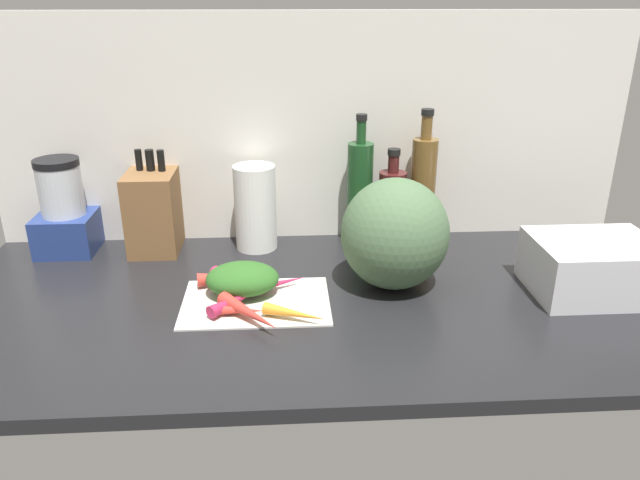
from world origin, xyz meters
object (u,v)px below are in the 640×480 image
Objects in this scene: carrot_5 at (278,283)px; carrot_6 at (295,314)px; carrot_0 at (225,278)px; carrot_3 at (233,282)px; bottle_2 at (423,189)px; knife_block at (154,211)px; winter_squash at (395,234)px; paper_towel_roll at (255,208)px; carrot_2 at (241,310)px; bottle_0 at (360,192)px; carrot_4 at (249,313)px; carrot_1 at (237,299)px; dish_rack at (593,267)px; blender_appliance at (64,212)px; cutting_board at (256,301)px; bottle_1 at (391,206)px.

carrot_6 is at bearing -76.01° from carrot_5.
carrot_0 reaches higher than carrot_5.
carrot_3 is at bearing 176.21° from carrot_5.
carrot_3 is 1.08× the size of carrot_6.
carrot_3 is 57.43cm from bottle_2.
carrot_3 is 0.56× the size of knife_block.
winter_squash is 1.14× the size of paper_towel_roll.
paper_towel_roll is at bearing 102.13° from carrot_5.
carrot_6 is at bearing -12.90° from carrot_2.
carrot_6 is at bearing -113.32° from bottle_0.
carrot_4 reaches higher than carrot_6.
bottle_0 reaches higher than winter_squash.
paper_towel_roll is (2.99, 34.34, 9.10)cm from carrot_1.
dish_rack is (71.57, -4.52, 4.25)cm from carrot_5.
dish_rack is at bearing 5.45° from carrot_2.
carrot_0 is at bearing -143.61° from bottle_0.
paper_towel_roll reaches higher than carrot_0.
winter_squash is 41.14cm from paper_towel_roll.
carrot_0 reaches higher than carrot_3.
carrot_6 is (13.78, -15.33, -0.21)cm from carrot_3.
blender_appliance reaches higher than dish_rack.
carrot_5 is 49.52cm from bottle_2.
knife_block is (-24.72, 39.40, 8.90)cm from carrot_2.
dish_rack is (44.61, -6.13, -6.70)cm from winter_squash.
carrot_6 is at bearing -49.39° from knife_block.
blender_appliance is at bearing -179.95° from bottle_2.
cutting_board is 61.31cm from blender_appliance.
carrot_2 is at bearing -39.51° from blender_appliance.
carrot_5 is 0.52× the size of bottle_1.
carrot_0 is 0.83× the size of carrot_1.
bottle_0 is 9.42cm from bottle_1.
carrot_0 is at bearing -50.49° from knife_block.
blender_appliance is 0.95× the size of bottle_1.
winter_squash is at bearing -98.43° from bottle_1.
carrot_3 is 0.55× the size of dish_rack.
dish_rack is (49.38, -32.87, -8.30)cm from bottle_0.
bottle_1 is at bearing -176.26° from bottle_2.
knife_block is (-59.29, 25.71, -2.14)cm from winter_squash.
carrot_0 reaches higher than carrot_6.
knife_block is at bearing 139.81° from carrot_5.
carrot_4 is at bearing -172.71° from dish_rack.
carrot_6 is at bearing -47.24° from cutting_board.
bottle_1 is 0.97× the size of dish_rack.
carrot_1 is at bearing -56.05° from knife_block.
bottle_2 is (35.33, 42.14, 13.17)cm from carrot_6.
blender_appliance is (-82.45, 25.79, -2.15)cm from winter_squash.
winter_squash is (35.66, 9.39, 10.71)cm from carrot_1.
carrot_3 is 49.29cm from bottle_1.
blender_appliance is (-45.36, 26.73, 8.44)cm from carrot_3.
carrot_1 is 0.58× the size of bottle_1.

